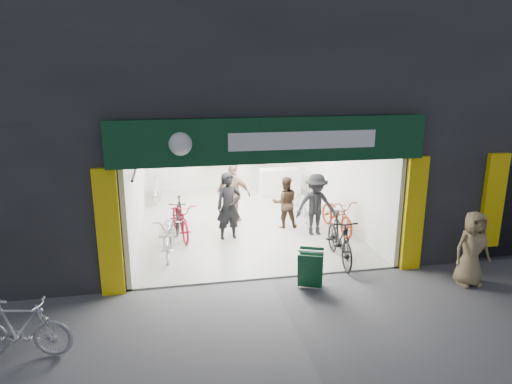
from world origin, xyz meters
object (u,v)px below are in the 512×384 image
object	(u,v)px
bike_left_front	(169,234)
parked_bike	(19,328)
pedestrian_near	(472,249)
sandwich_board	(310,267)
bike_right_front	(340,238)

from	to	relation	value
bike_left_front	parked_bike	bearing A→B (deg)	-118.91
pedestrian_near	sandwich_board	xyz separation A→B (m)	(-3.32, 0.53, -0.37)
bike_left_front	sandwich_board	xyz separation A→B (m)	(2.86, -2.38, -0.07)
sandwich_board	bike_right_front	bearing A→B (deg)	68.45
sandwich_board	bike_left_front	bearing A→B (deg)	162.49
parked_bike	pedestrian_near	size ratio (longest dim) A/B	1.02
pedestrian_near	sandwich_board	distance (m)	3.38
bike_left_front	sandwich_board	distance (m)	3.72
bike_right_front	sandwich_board	xyz separation A→B (m)	(-1.05, -1.10, -0.15)
bike_right_front	sandwich_board	distance (m)	1.53
bike_left_front	parked_bike	size ratio (longest dim) A/B	1.17
sandwich_board	pedestrian_near	bearing A→B (deg)	13.15
bike_left_front	sandwich_board	world-z (taller)	bike_left_front
bike_left_front	bike_right_front	distance (m)	4.12
bike_left_front	pedestrian_near	world-z (taller)	pedestrian_near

